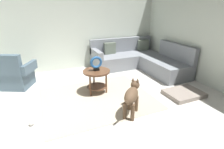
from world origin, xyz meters
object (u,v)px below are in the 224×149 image
Objects in this scene: side_table at (97,76)px; dog at (132,96)px; torus_sculpture at (96,63)px; dog_bed_mat at (184,93)px; armchair at (16,75)px; dog_toy_ball at (31,123)px; sectional_couch at (139,60)px.

side_table is 0.91× the size of dog.
torus_sculpture is 2.07m from dog_bed_mat.
side_table is (1.71, -1.03, 0.09)m from armchair.
armchair reaches higher than dog_bed_mat.
armchair is 1.49× the size of dog.
armchair reaches higher than dog.
side_table is 2.00m from dog_bed_mat.
side_table reaches higher than dog_bed_mat.
dog_toy_ball reaches higher than dog_bed_mat.
dog_bed_mat is at bearing -27.31° from torus_sculpture.
armchair is at bearing 176.39° from dog.
sectional_couch is 2.29× the size of armchair.
dog is (2.01, -2.09, 0.05)m from armchair.
dog is at bearing -73.99° from torus_sculpture.
armchair is 3.96m from dog_bed_mat.
side_table is (-1.75, -1.04, 0.13)m from sectional_couch.
dog_bed_mat is 8.63× the size of dog_toy_ball.
armchair reaches higher than torus_sculpture.
dog_bed_mat is (-0.01, -1.94, -0.24)m from sectional_couch.
armchair is 1.64× the size of side_table.
dog is 7.12× the size of dog_toy_ball.
sectional_couch is 2.81× the size of dog_bed_mat.
side_table is 1.11m from dog.
dog_toy_ball is (-1.40, -0.72, -0.37)m from side_table.
dog is 1.78m from dog_toy_ball.
sectional_couch is 24.27× the size of dog_toy_ball.
torus_sculpture is 3.52× the size of dog_toy_ball.
side_table is at bearing 27.08° from dog_toy_ball.
torus_sculpture is at bearing 152.69° from dog_bed_mat.
armchair is at bearing -179.74° from sectional_couch.
side_table is at bearing -149.21° from sectional_couch.
sectional_couch is at bearing 26.38° from armchair.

